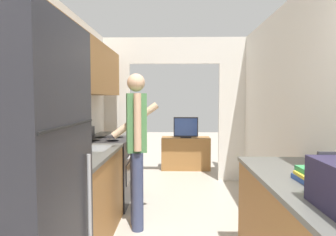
{
  "coord_description": "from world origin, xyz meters",
  "views": [
    {
      "loc": [
        0.03,
        -0.85,
        1.44
      ],
      "look_at": [
        -0.07,
        3.0,
        1.2
      ],
      "focal_mm": 32.0,
      "sensor_mm": 36.0,
      "label": 1
    }
  ],
  "objects_px": {
    "television": "(186,128)",
    "range_oven": "(107,171)",
    "book_stack": "(316,176)",
    "tv_cabinet": "(186,153)",
    "person": "(136,145)"
  },
  "relations": [
    {
      "from": "television",
      "to": "range_oven",
      "type": "bearing_deg",
      "value": -119.71
    },
    {
      "from": "range_oven",
      "to": "book_stack",
      "type": "bearing_deg",
      "value": -48.06
    },
    {
      "from": "range_oven",
      "to": "tv_cabinet",
      "type": "distance_m",
      "value": 2.36
    },
    {
      "from": "range_oven",
      "to": "book_stack",
      "type": "distance_m",
      "value": 2.84
    },
    {
      "from": "person",
      "to": "book_stack",
      "type": "distance_m",
      "value": 1.89
    },
    {
      "from": "tv_cabinet",
      "to": "television",
      "type": "height_order",
      "value": "television"
    },
    {
      "from": "tv_cabinet",
      "to": "television",
      "type": "relative_size",
      "value": 1.99
    },
    {
      "from": "range_oven",
      "to": "tv_cabinet",
      "type": "bearing_deg",
      "value": 60.8
    },
    {
      "from": "book_stack",
      "to": "television",
      "type": "height_order",
      "value": "television"
    },
    {
      "from": "book_stack",
      "to": "television",
      "type": "bearing_deg",
      "value": 99.93
    },
    {
      "from": "person",
      "to": "television",
      "type": "relative_size",
      "value": 3.48
    },
    {
      "from": "television",
      "to": "person",
      "type": "bearing_deg",
      "value": -102.94
    },
    {
      "from": "book_stack",
      "to": "range_oven",
      "type": "bearing_deg",
      "value": 131.94
    },
    {
      "from": "range_oven",
      "to": "television",
      "type": "height_order",
      "value": "television"
    },
    {
      "from": "person",
      "to": "tv_cabinet",
      "type": "relative_size",
      "value": 1.75
    }
  ]
}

